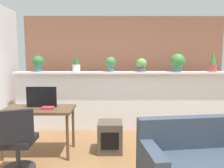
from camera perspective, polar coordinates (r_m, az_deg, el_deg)
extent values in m
cube|color=white|center=(4.70, 3.51, -4.62)|extent=(4.63, 0.16, 1.22)
cube|color=white|center=(4.57, 3.60, 3.00)|extent=(4.63, 0.30, 0.04)
cube|color=#935B47|center=(5.21, 3.12, 3.64)|extent=(4.63, 0.10, 2.50)
cylinder|color=#386B84|center=(4.84, -18.72, 3.81)|extent=(0.13, 0.13, 0.12)
sphere|color=#2D7033|center=(4.83, -18.79, 5.60)|extent=(0.24, 0.24, 0.24)
cylinder|color=silver|center=(4.65, -9.33, 4.15)|extent=(0.16, 0.16, 0.15)
cone|color=#235B2D|center=(4.65, -9.38, 6.33)|extent=(0.14, 0.14, 0.21)
cylinder|color=#386B84|center=(4.56, -0.32, 4.02)|extent=(0.12, 0.12, 0.12)
sphere|color=#3D843D|center=(4.55, -0.32, 5.79)|extent=(0.21, 0.21, 0.21)
cylinder|color=#4C4C51|center=(4.60, 7.70, 3.80)|extent=(0.18, 0.18, 0.09)
sphere|color=#669E4C|center=(4.60, 7.72, 5.38)|extent=(0.22, 0.22, 0.22)
cylinder|color=#386B84|center=(4.77, 16.75, 3.79)|extent=(0.16, 0.16, 0.11)
sphere|color=#3D843D|center=(4.76, 16.82, 5.81)|extent=(0.30, 0.30, 0.30)
cylinder|color=#B7474C|center=(5.00, 24.88, 3.80)|extent=(0.16, 0.16, 0.15)
cone|color=#3D843D|center=(5.00, 25.00, 6.26)|extent=(0.12, 0.12, 0.28)
cylinder|color=brown|center=(3.75, -27.13, -12.45)|extent=(0.04, 0.04, 0.71)
cylinder|color=brown|center=(3.43, -11.60, -13.62)|extent=(0.04, 0.04, 0.71)
cylinder|color=brown|center=(4.18, -24.01, -10.30)|extent=(0.04, 0.04, 0.71)
cylinder|color=brown|center=(3.89, -10.14, -11.06)|extent=(0.04, 0.04, 0.71)
cube|color=brown|center=(3.68, -18.68, -6.32)|extent=(1.10, 0.60, 0.04)
cube|color=black|center=(3.71, -17.98, -3.25)|extent=(0.48, 0.04, 0.33)
cylinder|color=#333333|center=(3.33, -23.40, -16.84)|extent=(0.06, 0.06, 0.34)
cube|color=black|center=(3.25, -23.59, -13.45)|extent=(0.44, 0.44, 0.08)
cube|color=black|center=(3.00, -24.06, -10.19)|extent=(0.44, 0.21, 0.42)
cube|color=#4C4238|center=(3.71, -0.54, -13.59)|extent=(0.40, 0.40, 0.50)
cube|color=black|center=(3.53, -0.55, -14.67)|extent=(0.28, 0.04, 0.28)
cube|color=#B22D33|center=(3.57, -16.47, -6.03)|extent=(0.18, 0.13, 0.04)
cube|color=#333D4C|center=(3.08, 21.31, -11.53)|extent=(1.57, 0.35, 0.40)
cube|color=#333D4C|center=(2.60, 10.22, -17.47)|extent=(0.25, 0.77, 0.16)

